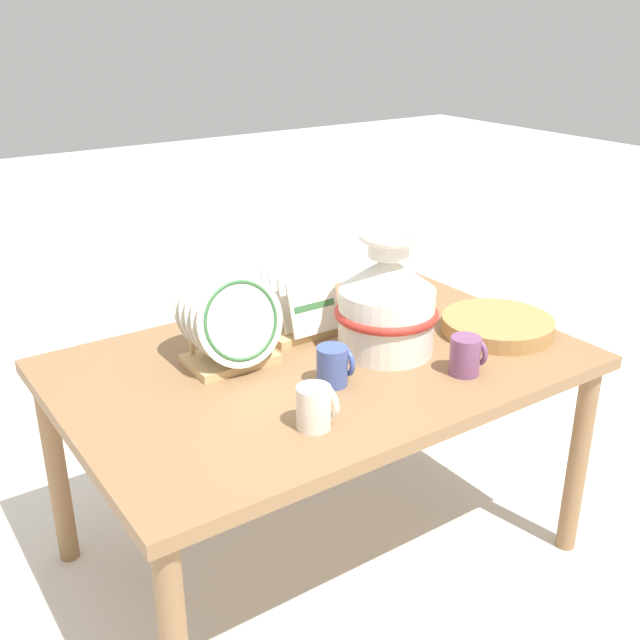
{
  "coord_description": "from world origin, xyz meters",
  "views": [
    {
      "loc": [
        -1.01,
        -1.47,
        1.49
      ],
      "look_at": [
        0.0,
        0.0,
        0.74
      ],
      "focal_mm": 42.0,
      "sensor_mm": 36.0,
      "label": 1
    }
  ],
  "objects_px": {
    "dish_rack_square_plates": "(301,314)",
    "ceramic_vase": "(387,302)",
    "wicker_charger_stack": "(497,325)",
    "mug_cobalt_glaze": "(334,365)",
    "dish_rack_round_plates": "(230,325)",
    "mug_cream_glaze": "(315,407)",
    "mug_plum_glaze": "(466,355)"
  },
  "relations": [
    {
      "from": "ceramic_vase",
      "to": "mug_cobalt_glaze",
      "type": "height_order",
      "value": "ceramic_vase"
    },
    {
      "from": "ceramic_vase",
      "to": "dish_rack_square_plates",
      "type": "height_order",
      "value": "ceramic_vase"
    },
    {
      "from": "ceramic_vase",
      "to": "dish_rack_round_plates",
      "type": "bearing_deg",
      "value": 156.95
    },
    {
      "from": "dish_rack_round_plates",
      "to": "dish_rack_square_plates",
      "type": "xyz_separation_m",
      "value": [
        0.26,
        0.07,
        -0.06
      ]
    },
    {
      "from": "dish_rack_round_plates",
      "to": "ceramic_vase",
      "type": "bearing_deg",
      "value": -23.05
    },
    {
      "from": "mug_cream_glaze",
      "to": "dish_rack_square_plates",
      "type": "bearing_deg",
      "value": 60.42
    },
    {
      "from": "dish_rack_round_plates",
      "to": "mug_plum_glaze",
      "type": "xyz_separation_m",
      "value": [
        0.46,
        -0.38,
        -0.06
      ]
    },
    {
      "from": "mug_cobalt_glaze",
      "to": "wicker_charger_stack",
      "type": "bearing_deg",
      "value": -0.9
    },
    {
      "from": "ceramic_vase",
      "to": "dish_rack_square_plates",
      "type": "relative_size",
      "value": 1.48
    },
    {
      "from": "ceramic_vase",
      "to": "wicker_charger_stack",
      "type": "xyz_separation_m",
      "value": [
        0.34,
        -0.09,
        -0.12
      ]
    },
    {
      "from": "ceramic_vase",
      "to": "mug_plum_glaze",
      "type": "relative_size",
      "value": 3.34
    },
    {
      "from": "dish_rack_square_plates",
      "to": "wicker_charger_stack",
      "type": "relative_size",
      "value": 0.71
    },
    {
      "from": "dish_rack_square_plates",
      "to": "mug_cream_glaze",
      "type": "relative_size",
      "value": 2.25
    },
    {
      "from": "mug_plum_glaze",
      "to": "mug_cream_glaze",
      "type": "bearing_deg",
      "value": -179.66
    },
    {
      "from": "ceramic_vase",
      "to": "mug_plum_glaze",
      "type": "xyz_separation_m",
      "value": [
        0.08,
        -0.22,
        -0.09
      ]
    },
    {
      "from": "ceramic_vase",
      "to": "mug_cream_glaze",
      "type": "bearing_deg",
      "value": -149.53
    },
    {
      "from": "dish_rack_round_plates",
      "to": "mug_cobalt_glaze",
      "type": "relative_size",
      "value": 2.58
    },
    {
      "from": "dish_rack_square_plates",
      "to": "mug_plum_glaze",
      "type": "height_order",
      "value": "dish_rack_square_plates"
    },
    {
      "from": "ceramic_vase",
      "to": "mug_cream_glaze",
      "type": "relative_size",
      "value": 3.34
    },
    {
      "from": "dish_rack_round_plates",
      "to": "mug_cream_glaze",
      "type": "bearing_deg",
      "value": -89.73
    },
    {
      "from": "ceramic_vase",
      "to": "wicker_charger_stack",
      "type": "relative_size",
      "value": 1.05
    },
    {
      "from": "ceramic_vase",
      "to": "wicker_charger_stack",
      "type": "distance_m",
      "value": 0.37
    },
    {
      "from": "ceramic_vase",
      "to": "mug_cobalt_glaze",
      "type": "distance_m",
      "value": 0.26
    },
    {
      "from": "dish_rack_round_plates",
      "to": "mug_cream_glaze",
      "type": "distance_m",
      "value": 0.39
    },
    {
      "from": "wicker_charger_stack",
      "to": "dish_rack_square_plates",
      "type": "bearing_deg",
      "value": 144.89
    },
    {
      "from": "dish_rack_square_plates",
      "to": "ceramic_vase",
      "type": "bearing_deg",
      "value": -63.01
    },
    {
      "from": "wicker_charger_stack",
      "to": "dish_rack_round_plates",
      "type": "bearing_deg",
      "value": 160.85
    },
    {
      "from": "mug_plum_glaze",
      "to": "mug_cream_glaze",
      "type": "xyz_separation_m",
      "value": [
        -0.46,
        -0.0,
        0.0
      ]
    },
    {
      "from": "mug_cream_glaze",
      "to": "mug_cobalt_glaze",
      "type": "height_order",
      "value": "same"
    },
    {
      "from": "dish_rack_round_plates",
      "to": "dish_rack_square_plates",
      "type": "relative_size",
      "value": 1.14
    },
    {
      "from": "dish_rack_square_plates",
      "to": "wicker_charger_stack",
      "type": "height_order",
      "value": "dish_rack_square_plates"
    },
    {
      "from": "ceramic_vase",
      "to": "dish_rack_square_plates",
      "type": "bearing_deg",
      "value": 116.99
    }
  ]
}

